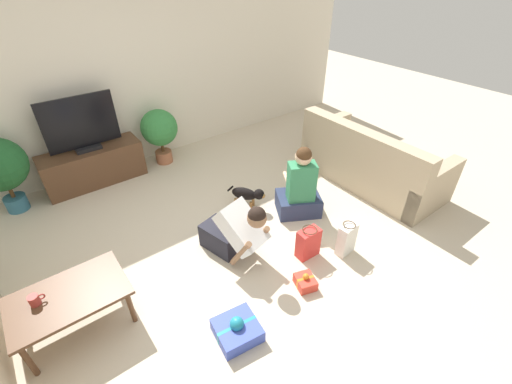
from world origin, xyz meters
name	(u,v)px	position (x,y,z in m)	size (l,w,h in m)	color
ground_plane	(226,255)	(0.00, 0.00, 0.00)	(16.00, 16.00, 0.00)	beige
wall_back	(117,77)	(0.00, 2.63, 1.30)	(8.40, 0.06, 2.60)	silver
sofa_right	(371,163)	(2.40, 0.01, 0.31)	(0.89, 1.94, 0.88)	tan
coffee_table	(69,299)	(-1.48, 0.05, 0.37)	(0.91, 0.59, 0.41)	brown
tv_console	(94,166)	(-0.66, 2.34, 0.26)	(1.31, 0.44, 0.52)	brown
tv	(82,127)	(-0.66, 2.34, 0.84)	(0.92, 0.20, 0.73)	black
potted_plant_back_right	(159,130)	(0.34, 2.29, 0.54)	(0.54, 0.54, 0.84)	#A36042
person_kneeling	(235,231)	(0.09, -0.06, 0.34)	(0.49, 0.82, 0.78)	#23232D
person_sitting	(300,190)	(1.14, 0.09, 0.34)	(0.65, 0.62, 0.93)	#283351
dog	(248,194)	(0.70, 0.56, 0.19)	(0.32, 0.45, 0.30)	black
gift_box_a	(237,330)	(-0.44, -0.85, 0.07)	(0.40, 0.39, 0.22)	#3D51BC
gift_box_b	(305,282)	(0.39, -0.82, 0.06)	(0.23, 0.25, 0.16)	red
gift_bag_a	(347,239)	(1.06, -0.74, 0.19)	(0.22, 0.15, 0.39)	white
gift_bag_b	(308,243)	(0.71, -0.52, 0.17)	(0.25, 0.16, 0.36)	red
mug	(35,300)	(-1.69, 0.11, 0.46)	(0.12, 0.08, 0.09)	#B23D38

